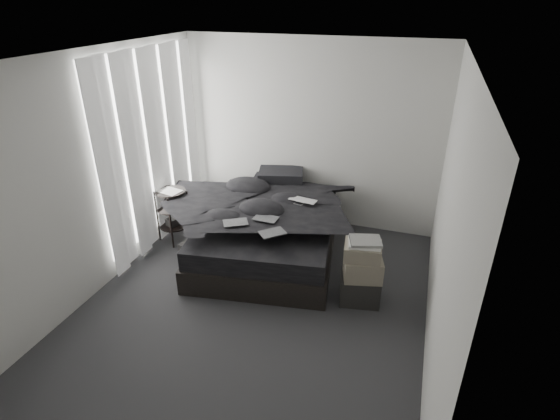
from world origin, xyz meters
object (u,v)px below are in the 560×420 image
(laptop, at_px, (301,196))
(side_stand, at_px, (173,216))
(bed, at_px, (269,241))
(box_lower, at_px, (360,288))

(laptop, relative_size, side_stand, 0.48)
(bed, relative_size, side_stand, 3.02)
(bed, relative_size, laptop, 6.24)
(laptop, relative_size, box_lower, 0.83)
(bed, xyz_separation_m, side_stand, (-1.33, -0.13, 0.22))
(bed, relative_size, box_lower, 5.16)
(laptop, xyz_separation_m, box_lower, (0.91, -0.77, -0.65))
(bed, bearing_deg, box_lower, -35.45)
(laptop, bearing_deg, box_lower, -31.06)
(side_stand, relative_size, box_lower, 1.71)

